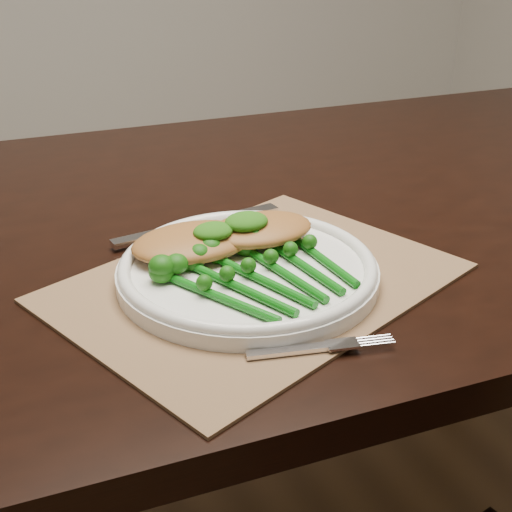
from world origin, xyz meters
name	(u,v)px	position (x,y,z in m)	size (l,w,h in m)	color
dining_table	(258,417)	(0.02, -0.08, 0.38)	(1.63, 0.96, 0.75)	black
placemat	(257,282)	(-0.07, -0.28, 0.75)	(0.42, 0.31, 0.00)	brown
dinner_plate	(248,269)	(-0.08, -0.28, 0.77)	(0.29, 0.29, 0.03)	white
knife	(182,228)	(-0.10, -0.13, 0.76)	(0.24, 0.05, 0.01)	silver
fork	(330,346)	(-0.06, -0.44, 0.76)	(0.14, 0.04, 0.00)	silver
chicken_fillet_left	(193,242)	(-0.12, -0.22, 0.79)	(0.14, 0.10, 0.03)	#A66930
chicken_fillet_right	(260,229)	(-0.04, -0.23, 0.79)	(0.13, 0.09, 0.03)	#A66930
pesto_dollop_left	(213,231)	(-0.10, -0.24, 0.80)	(0.05, 0.04, 0.02)	#174E0B
pesto_dollop_right	(246,222)	(-0.06, -0.24, 0.80)	(0.05, 0.04, 0.02)	#174E0B
broccolini_bundle	(273,276)	(-0.06, -0.32, 0.78)	(0.21, 0.22, 0.04)	#0B580E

